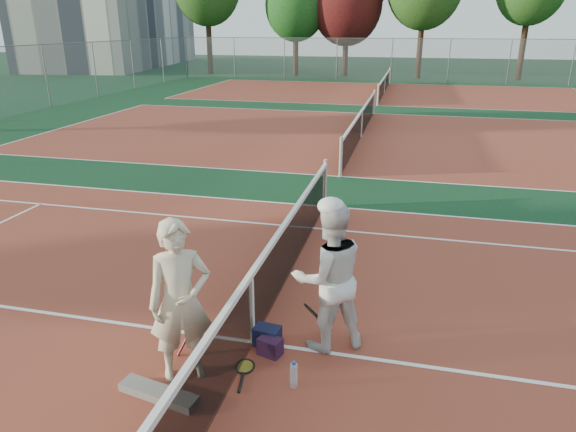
% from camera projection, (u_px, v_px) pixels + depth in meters
% --- Properties ---
extents(ground, '(130.00, 130.00, 0.00)m').
position_uv_depth(ground, '(253.00, 342.00, 6.67)').
color(ground, '#0D3219').
rests_on(ground, ground).
extents(court_main, '(23.77, 10.97, 0.01)m').
position_uv_depth(court_main, '(253.00, 342.00, 6.67)').
color(court_main, maroon).
rests_on(court_main, ground).
extents(court_far_a, '(23.77, 10.97, 0.01)m').
position_uv_depth(court_far_a, '(361.00, 137.00, 18.97)').
color(court_far_a, maroon).
rests_on(court_far_a, ground).
extents(court_far_b, '(23.77, 10.97, 0.01)m').
position_uv_depth(court_far_b, '(384.00, 93.00, 31.27)').
color(court_far_b, maroon).
rests_on(court_far_b, ground).
extents(net_main, '(0.10, 10.98, 1.02)m').
position_uv_depth(net_main, '(252.00, 308.00, 6.49)').
color(net_main, black).
rests_on(net_main, ground).
extents(net_far_a, '(0.10, 10.98, 1.02)m').
position_uv_depth(net_far_a, '(362.00, 123.00, 18.79)').
color(net_far_a, black).
rests_on(net_far_a, ground).
extents(net_far_b, '(0.10, 10.98, 1.02)m').
position_uv_depth(net_far_b, '(385.00, 84.00, 31.09)').
color(net_far_b, black).
rests_on(net_far_b, ground).
extents(fence_back, '(32.00, 0.06, 3.00)m').
position_uv_depth(fence_back, '(392.00, 60.00, 37.12)').
color(fence_back, slate).
rests_on(fence_back, ground).
extents(player_a, '(0.85, 0.76, 1.94)m').
position_uv_depth(player_a, '(180.00, 302.00, 5.73)').
color(player_a, beige).
rests_on(player_a, ground).
extents(player_b, '(1.18, 1.10, 1.93)m').
position_uv_depth(player_b, '(329.00, 277.00, 6.30)').
color(player_b, silver).
rests_on(player_b, ground).
extents(racket_red, '(0.43, 0.43, 0.53)m').
position_uv_depth(racket_red, '(196.00, 332.00, 6.42)').
color(racket_red, maroon).
rests_on(racket_red, ground).
extents(racket_black_held, '(0.46, 0.46, 0.50)m').
position_uv_depth(racket_black_held, '(311.00, 320.00, 6.71)').
color(racket_black_held, black).
rests_on(racket_black_held, ground).
extents(racket_spare, '(0.37, 0.64, 0.03)m').
position_uv_depth(racket_spare, '(245.00, 366.00, 6.17)').
color(racket_spare, black).
rests_on(racket_spare, ground).
extents(sports_bag_navy, '(0.36, 0.26, 0.26)m').
position_uv_depth(sports_bag_navy, '(267.00, 336.00, 6.57)').
color(sports_bag_navy, black).
rests_on(sports_bag_navy, ground).
extents(sports_bag_purple, '(0.33, 0.27, 0.23)m').
position_uv_depth(sports_bag_purple, '(270.00, 346.00, 6.39)').
color(sports_bag_purple, black).
rests_on(sports_bag_purple, ground).
extents(net_cover_canvas, '(0.98, 0.40, 0.10)m').
position_uv_depth(net_cover_canvas, '(159.00, 393.00, 5.67)').
color(net_cover_canvas, slate).
rests_on(net_cover_canvas, ground).
extents(water_bottle, '(0.09, 0.09, 0.30)m').
position_uv_depth(water_bottle, '(294.00, 376.00, 5.80)').
color(water_bottle, silver).
rests_on(water_bottle, ground).
extents(tree_back_1, '(4.85, 4.85, 8.17)m').
position_uv_depth(tree_back_1, '(296.00, 5.00, 40.50)').
color(tree_back_1, '#382314').
rests_on(tree_back_1, ground).
extents(tree_back_maroon, '(5.51, 5.51, 8.61)m').
position_uv_depth(tree_back_maroon, '(347.00, 4.00, 40.10)').
color(tree_back_maroon, '#382314').
rests_on(tree_back_maroon, ground).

